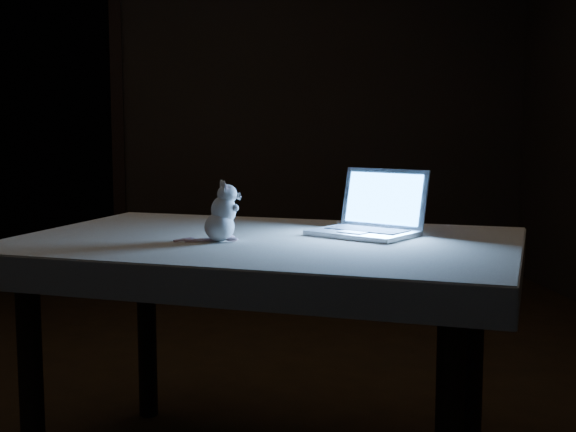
{
  "coord_description": "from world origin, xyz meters",
  "views": [
    {
      "loc": [
        -0.11,
        -2.84,
        1.09
      ],
      "look_at": [
        0.17,
        -0.58,
        0.82
      ],
      "focal_mm": 48.0,
      "sensor_mm": 36.0,
      "label": 1
    }
  ],
  "objects": [
    {
      "name": "back_wall",
      "position": [
        0.0,
        2.5,
        1.3
      ],
      "size": [
        4.5,
        0.04,
        2.6
      ],
      "primitive_type": "cube",
      "color": "black",
      "rests_on": "ground"
    },
    {
      "name": "laptop",
      "position": [
        0.41,
        -0.54,
        0.85
      ],
      "size": [
        0.4,
        0.4,
        0.2
      ],
      "primitive_type": null,
      "rotation": [
        0.0,
        0.0,
        -0.77
      ],
      "color": "silver",
      "rests_on": "tablecloth"
    },
    {
      "name": "doorway",
      "position": [
        -1.1,
        2.5,
        1.06
      ],
      "size": [
        1.06,
        0.36,
        2.13
      ],
      "primitive_type": null,
      "color": "black",
      "rests_on": "back_wall"
    },
    {
      "name": "table",
      "position": [
        0.1,
        -0.55,
        0.37
      ],
      "size": [
        1.64,
        1.4,
        0.74
      ],
      "primitive_type": null,
      "rotation": [
        0.0,
        0.0,
        -0.44
      ],
      "color": "black",
      "rests_on": "floor"
    },
    {
      "name": "tablecloth",
      "position": [
        0.18,
        -0.59,
        0.7
      ],
      "size": [
        1.78,
        1.71,
        0.09
      ],
      "primitive_type": null,
      "rotation": [
        0.0,
        0.0,
        -0.69
      ],
      "color": "beige",
      "rests_on": "table"
    },
    {
      "name": "plush_mouse",
      "position": [
        -0.03,
        -0.6,
        0.84
      ],
      "size": [
        0.18,
        0.18,
        0.18
      ],
      "primitive_type": null,
      "rotation": [
        0.0,
        0.0,
        -0.52
      ],
      "color": "silver",
      "rests_on": "tablecloth"
    },
    {
      "name": "floor",
      "position": [
        0.0,
        0.0,
        0.0
      ],
      "size": [
        5.0,
        5.0,
        0.0
      ],
      "primitive_type": "plane",
      "color": "black",
      "rests_on": "ground"
    }
  ]
}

